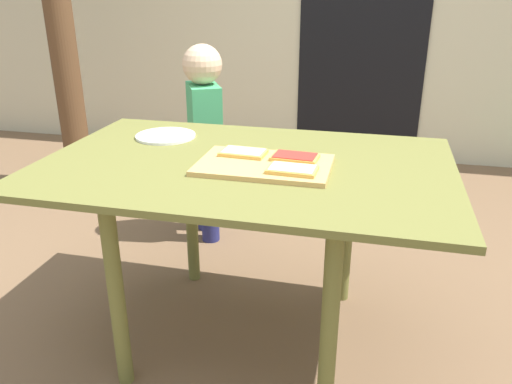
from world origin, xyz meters
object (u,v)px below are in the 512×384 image
pizza_slice_far_left (243,153)px  plate_white_left (166,136)px  pizza_slice_far_right (295,157)px  pizza_slice_near_right (292,169)px  dining_table (245,185)px  cutting_board (264,165)px  child_left (205,129)px

pizza_slice_far_left → plate_white_left: size_ratio=0.68×
pizza_slice_far_right → pizza_slice_near_right: bearing=-84.2°
dining_table → cutting_board: 0.12m
pizza_slice_far_left → pizza_slice_near_right: bearing=-34.0°
pizza_slice_near_right → plate_white_left: pizza_slice_near_right is taller
dining_table → cutting_board: (0.07, -0.04, 0.09)m
pizza_slice_far_right → pizza_slice_near_right: same height
cutting_board → plate_white_left: size_ratio=1.85×
dining_table → child_left: child_left is taller
pizza_slice_far_right → pizza_slice_near_right: (0.01, -0.12, 0.00)m
pizza_slice_far_right → child_left: 0.96m
pizza_slice_far_right → plate_white_left: size_ratio=0.69×
pizza_slice_near_right → child_left: (-0.59, 0.87, -0.14)m
pizza_slice_far_right → pizza_slice_far_left: 0.18m
cutting_board → child_left: 0.95m
dining_table → plate_white_left: bearing=150.3°
pizza_slice_far_left → child_left: (-0.40, 0.74, -0.14)m
pizza_slice_far_right → pizza_slice_far_left: (-0.18, 0.01, 0.00)m
pizza_slice_near_right → plate_white_left: 0.63m
pizza_slice_far_left → child_left: child_left is taller
child_left → plate_white_left: bearing=-86.0°
dining_table → pizza_slice_far_left: 0.11m
dining_table → pizza_slice_near_right: pizza_slice_near_right is taller
cutting_board → pizza_slice_far_right: bearing=33.0°
pizza_slice_far_left → pizza_slice_far_right: bearing=-2.4°
pizza_slice_far_right → child_left: (-0.57, 0.75, -0.14)m
dining_table → cutting_board: size_ratio=3.20×
pizza_slice_far_right → pizza_slice_far_left: same height
cutting_board → plate_white_left: bearing=150.6°
child_left → pizza_slice_near_right: bearing=-56.1°
child_left → dining_table: bearing=-61.9°
cutting_board → pizza_slice_near_right: pizza_slice_near_right is taller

